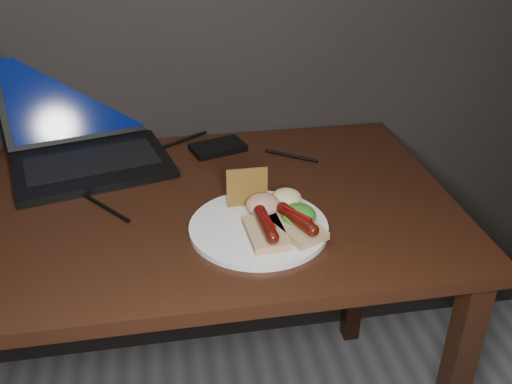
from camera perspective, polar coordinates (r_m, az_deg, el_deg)
name	(u,v)px	position (r m, az deg, el deg)	size (l,w,h in m)	color
desk	(132,243)	(1.28, -12.32, -5.01)	(1.40, 0.70, 0.75)	#341B0D
laptop	(85,139)	(1.46, -16.73, 5.14)	(0.43, 0.43, 0.25)	black
hard_drive	(218,148)	(1.46, -3.82, 4.46)	(0.13, 0.08, 0.02)	black
desk_cables	(123,173)	(1.37, -13.19, 1.82)	(0.92, 0.42, 0.01)	black
plate	(259,227)	(1.13, 0.26, -3.55)	(0.28, 0.28, 0.01)	silver
bread_sausage_center	(266,229)	(1.09, 1.01, -3.72)	(0.08, 0.12, 0.04)	tan
bread_sausage_right	(297,224)	(1.10, 4.12, -3.21)	(0.11, 0.13, 0.04)	tan
crispbread	(247,187)	(1.17, -0.91, 0.48)	(0.09, 0.01, 0.09)	olive
salad_greens	(299,215)	(1.13, 4.29, -2.35)	(0.07, 0.07, 0.04)	#1F5E12
salsa_mound	(263,205)	(1.16, 0.72, -1.28)	(0.07, 0.07, 0.04)	maroon
coleslaw_mound	(286,198)	(1.19, 3.06, -0.61)	(0.06, 0.06, 0.04)	beige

